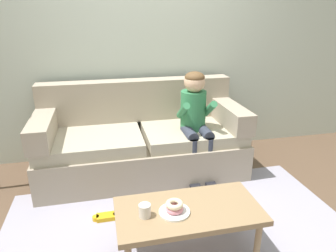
{
  "coord_description": "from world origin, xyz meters",
  "views": [
    {
      "loc": [
        -0.53,
        -2.17,
        1.65
      ],
      "look_at": [
        0.06,
        0.45,
        0.65
      ],
      "focal_mm": 32.86,
      "sensor_mm": 36.0,
      "label": 1
    }
  ],
  "objects_px": {
    "toy_controller": "(106,217)",
    "donut": "(174,209)",
    "couch": "(142,142)",
    "person_child": "(195,115)",
    "mug": "(145,211)",
    "coffee_table": "(188,214)"
  },
  "relations": [
    {
      "from": "person_child",
      "to": "coffee_table",
      "type": "bearing_deg",
      "value": -109.38
    },
    {
      "from": "toy_controller",
      "to": "donut",
      "type": "bearing_deg",
      "value": -69.87
    },
    {
      "from": "couch",
      "to": "toy_controller",
      "type": "height_order",
      "value": "couch"
    },
    {
      "from": "couch",
      "to": "donut",
      "type": "relative_size",
      "value": 17.57
    },
    {
      "from": "mug",
      "to": "coffee_table",
      "type": "bearing_deg",
      "value": 3.87
    },
    {
      "from": "donut",
      "to": "couch",
      "type": "bearing_deg",
      "value": 91.32
    },
    {
      "from": "person_child",
      "to": "toy_controller",
      "type": "xyz_separation_m",
      "value": [
        -0.95,
        -0.59,
        -0.65
      ]
    },
    {
      "from": "coffee_table",
      "to": "person_child",
      "type": "distance_m",
      "value": 1.22
    },
    {
      "from": "couch",
      "to": "person_child",
      "type": "bearing_deg",
      "value": -21.62
    },
    {
      "from": "coffee_table",
      "to": "person_child",
      "type": "relative_size",
      "value": 0.91
    },
    {
      "from": "mug",
      "to": "toy_controller",
      "type": "relative_size",
      "value": 0.4
    },
    {
      "from": "coffee_table",
      "to": "donut",
      "type": "bearing_deg",
      "value": -166.82
    },
    {
      "from": "donut",
      "to": "mug",
      "type": "distance_m",
      "value": 0.2
    },
    {
      "from": "person_child",
      "to": "couch",
      "type": "bearing_deg",
      "value": 158.38
    },
    {
      "from": "person_child",
      "to": "donut",
      "type": "distance_m",
      "value": 1.26
    },
    {
      "from": "coffee_table",
      "to": "toy_controller",
      "type": "bearing_deg",
      "value": 137.62
    },
    {
      "from": "couch",
      "to": "mug",
      "type": "xyz_separation_m",
      "value": [
        -0.17,
        -1.33,
        0.08
      ]
    },
    {
      "from": "toy_controller",
      "to": "mug",
      "type": "bearing_deg",
      "value": -84.48
    },
    {
      "from": "person_child",
      "to": "mug",
      "type": "xyz_separation_m",
      "value": [
        -0.69,
        -1.12,
        -0.24
      ]
    },
    {
      "from": "couch",
      "to": "donut",
      "type": "bearing_deg",
      "value": -88.68
    },
    {
      "from": "donut",
      "to": "coffee_table",
      "type": "bearing_deg",
      "value": 13.18
    },
    {
      "from": "person_child",
      "to": "mug",
      "type": "height_order",
      "value": "person_child"
    }
  ]
}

